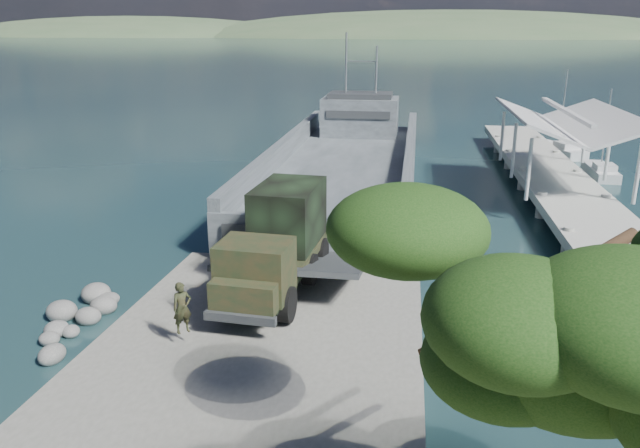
{
  "coord_description": "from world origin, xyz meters",
  "views": [
    {
      "loc": [
        4.31,
        -16.96,
        9.74
      ],
      "look_at": [
        1.03,
        6.0,
        2.33
      ],
      "focal_mm": 35.0,
      "sensor_mm": 36.0,
      "label": 1
    }
  ],
  "objects_px": {
    "military_truck": "(279,241)",
    "soldier": "(183,320)",
    "sailboat_far": "(559,150)",
    "overhang_tree": "(630,305)",
    "landing_craft": "(346,173)",
    "pier": "(563,177)",
    "sailboat_near": "(601,172)"
  },
  "relations": [
    {
      "from": "sailboat_far",
      "to": "soldier",
      "type": "bearing_deg",
      "value": -139.54
    },
    {
      "from": "pier",
      "to": "military_truck",
      "type": "xyz_separation_m",
      "value": [
        -13.2,
        -14.8,
        0.66
      ]
    },
    {
      "from": "sailboat_far",
      "to": "overhang_tree",
      "type": "xyz_separation_m",
      "value": [
        -8.62,
        -42.08,
        5.63
      ]
    },
    {
      "from": "soldier",
      "to": "sailboat_near",
      "type": "distance_m",
      "value": 33.39
    },
    {
      "from": "landing_craft",
      "to": "sailboat_near",
      "type": "height_order",
      "value": "landing_craft"
    },
    {
      "from": "landing_craft",
      "to": "sailboat_far",
      "type": "bearing_deg",
      "value": 38.64
    },
    {
      "from": "sailboat_far",
      "to": "pier",
      "type": "bearing_deg",
      "value": -123.36
    },
    {
      "from": "pier",
      "to": "soldier",
      "type": "distance_m",
      "value": 24.72
    },
    {
      "from": "pier",
      "to": "military_truck",
      "type": "bearing_deg",
      "value": -131.73
    },
    {
      "from": "soldier",
      "to": "overhang_tree",
      "type": "bearing_deg",
      "value": -78.75
    },
    {
      "from": "pier",
      "to": "soldier",
      "type": "bearing_deg",
      "value": -127.87
    },
    {
      "from": "military_truck",
      "to": "sailboat_far",
      "type": "distance_m",
      "value": 33.94
    },
    {
      "from": "landing_craft",
      "to": "sailboat_far",
      "type": "xyz_separation_m",
      "value": [
        15.66,
        12.25,
        -0.46
      ]
    },
    {
      "from": "landing_craft",
      "to": "sailboat_near",
      "type": "xyz_separation_m",
      "value": [
        16.8,
        4.97,
        -0.5
      ]
    },
    {
      "from": "military_truck",
      "to": "overhang_tree",
      "type": "relative_size",
      "value": 0.95
    },
    {
      "from": "pier",
      "to": "overhang_tree",
      "type": "xyz_separation_m",
      "value": [
        -5.51,
        -27.19,
        4.39
      ]
    },
    {
      "from": "soldier",
      "to": "sailboat_far",
      "type": "bearing_deg",
      "value": 21.72
    },
    {
      "from": "military_truck",
      "to": "soldier",
      "type": "xyz_separation_m",
      "value": [
        -1.97,
        -4.71,
        -0.96
      ]
    },
    {
      "from": "pier",
      "to": "overhang_tree",
      "type": "relative_size",
      "value": 5.35
    },
    {
      "from": "sailboat_near",
      "to": "sailboat_far",
      "type": "bearing_deg",
      "value": 100.16
    },
    {
      "from": "landing_craft",
      "to": "pier",
      "type": "bearing_deg",
      "value": -11.3
    },
    {
      "from": "military_truck",
      "to": "sailboat_far",
      "type": "bearing_deg",
      "value": 66.14
    },
    {
      "from": "military_truck",
      "to": "soldier",
      "type": "height_order",
      "value": "military_truck"
    },
    {
      "from": "sailboat_far",
      "to": "overhang_tree",
      "type": "bearing_deg",
      "value": -123.12
    },
    {
      "from": "military_truck",
      "to": "sailboat_near",
      "type": "xyz_separation_m",
      "value": [
        17.46,
        22.42,
        -1.94
      ]
    },
    {
      "from": "sailboat_near",
      "to": "military_truck",
      "type": "bearing_deg",
      "value": -126.67
    },
    {
      "from": "landing_craft",
      "to": "military_truck",
      "type": "bearing_deg",
      "value": -91.57
    },
    {
      "from": "sailboat_far",
      "to": "sailboat_near",
      "type": "bearing_deg",
      "value": -102.62
    },
    {
      "from": "pier",
      "to": "overhang_tree",
      "type": "distance_m",
      "value": 28.09
    },
    {
      "from": "landing_craft",
      "to": "military_truck",
      "type": "height_order",
      "value": "landing_craft"
    },
    {
      "from": "military_truck",
      "to": "soldier",
      "type": "distance_m",
      "value": 5.19
    },
    {
      "from": "soldier",
      "to": "overhang_tree",
      "type": "height_order",
      "value": "overhang_tree"
    }
  ]
}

